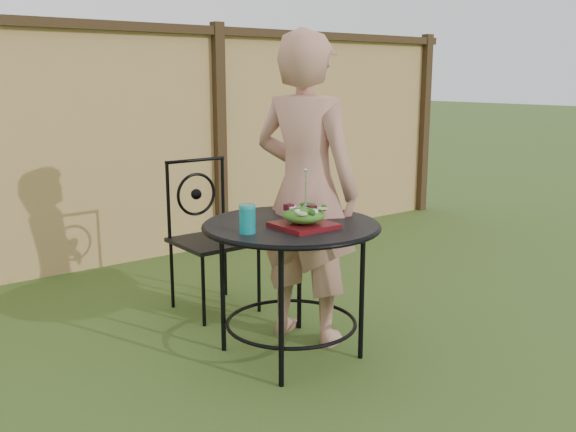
{
  "coord_description": "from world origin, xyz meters",
  "views": [
    {
      "loc": [
        -1.55,
        -2.55,
        1.46
      ],
      "look_at": [
        0.43,
        0.04,
        0.75
      ],
      "focal_mm": 40.0,
      "sensor_mm": 36.0,
      "label": 1
    }
  ],
  "objects_px": {
    "patio_table": "(291,249)",
    "salad_plate": "(304,225)",
    "diner": "(306,190)",
    "patio_chair": "(209,231)"
  },
  "relations": [
    {
      "from": "patio_chair",
      "to": "salad_plate",
      "type": "xyz_separation_m",
      "value": [
        -0.04,
        -1.01,
        0.23
      ]
    },
    {
      "from": "patio_chair",
      "to": "diner",
      "type": "relative_size",
      "value": 0.56
    },
    {
      "from": "patio_table",
      "to": "patio_chair",
      "type": "relative_size",
      "value": 0.97
    },
    {
      "from": "patio_chair",
      "to": "salad_plate",
      "type": "bearing_deg",
      "value": -92.54
    },
    {
      "from": "patio_table",
      "to": "salad_plate",
      "type": "bearing_deg",
      "value": -97.07
    },
    {
      "from": "diner",
      "to": "salad_plate",
      "type": "bearing_deg",
      "value": 118.79
    },
    {
      "from": "diner",
      "to": "patio_chair",
      "type": "bearing_deg",
      "value": -6.81
    },
    {
      "from": "patio_table",
      "to": "salad_plate",
      "type": "height_order",
      "value": "salad_plate"
    },
    {
      "from": "patio_table",
      "to": "salad_plate",
      "type": "relative_size",
      "value": 3.42
    },
    {
      "from": "salad_plate",
      "to": "diner",
      "type": "bearing_deg",
      "value": 49.36
    }
  ]
}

